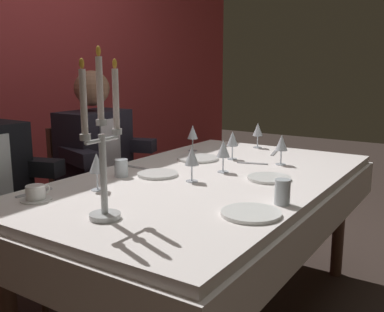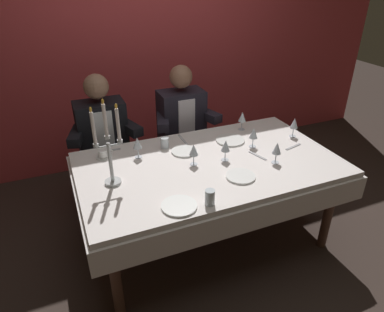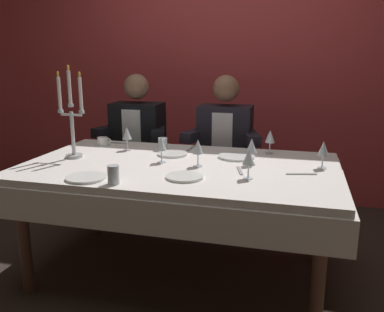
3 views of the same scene
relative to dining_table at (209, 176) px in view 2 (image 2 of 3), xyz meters
name	(u,v)px [view 2 (image 2 of 3)]	position (x,y,z in m)	size (l,w,h in m)	color
ground_plane	(207,238)	(0.00, 0.00, -0.62)	(12.00, 12.00, 0.00)	#362A24
back_wall	(143,38)	(0.00, 1.66, 0.73)	(6.00, 0.12, 2.70)	#C83E43
dining_table	(209,176)	(0.00, 0.00, 0.00)	(1.94, 1.14, 0.74)	white
candelabra	(109,151)	(-0.71, -0.01, 0.36)	(0.19, 0.11, 0.59)	silver
dinner_plate_0	(241,176)	(0.11, -0.27, 0.13)	(0.20, 0.20, 0.01)	white
dinner_plate_1	(179,206)	(-0.40, -0.42, 0.13)	(0.22, 0.22, 0.01)	white
dinner_plate_2	(230,140)	(0.31, 0.25, 0.13)	(0.24, 0.24, 0.01)	white
dinner_plate_3	(184,151)	(-0.11, 0.22, 0.13)	(0.20, 0.20, 0.01)	white
wine_glass_0	(242,117)	(0.51, 0.42, 0.23)	(0.07, 0.07, 0.16)	silver
wine_glass_1	(254,133)	(0.42, 0.09, 0.24)	(0.07, 0.07, 0.16)	silver
wine_glass_2	(194,150)	(-0.12, 0.01, 0.23)	(0.07, 0.07, 0.16)	silver
wine_glass_3	(294,124)	(0.84, 0.13, 0.23)	(0.07, 0.07, 0.16)	silver
wine_glass_4	(226,146)	(0.12, -0.02, 0.23)	(0.07, 0.07, 0.16)	silver
wine_glass_5	(137,144)	(-0.46, 0.27, 0.23)	(0.07, 0.07, 0.16)	silver
wine_glass_6	(277,149)	(0.44, -0.20, 0.23)	(0.07, 0.07, 0.16)	silver
water_tumbler_0	(165,143)	(-0.23, 0.35, 0.16)	(0.06, 0.06, 0.09)	silver
water_tumbler_1	(210,197)	(-0.22, -0.47, 0.17)	(0.06, 0.06, 0.10)	silver
coffee_cup_0	(104,154)	(-0.70, 0.37, 0.15)	(0.13, 0.12, 0.06)	white
fork_0	(257,156)	(0.38, -0.06, 0.12)	(0.17, 0.02, 0.01)	#B7B7BC
knife_1	(183,139)	(-0.05, 0.42, 0.12)	(0.19, 0.02, 0.01)	#B7B7BC
fork_2	(293,147)	(0.72, -0.04, 0.12)	(0.17, 0.02, 0.01)	#B7B7BC
fork_3	(110,150)	(-0.65, 0.46, 0.12)	(0.17, 0.02, 0.01)	#B7B7BC
seated_diner_0	(102,130)	(-0.63, 0.89, 0.11)	(0.63, 0.48, 1.24)	brown
seated_diner_1	(181,118)	(0.12, 0.89, 0.11)	(0.63, 0.48, 1.24)	brown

